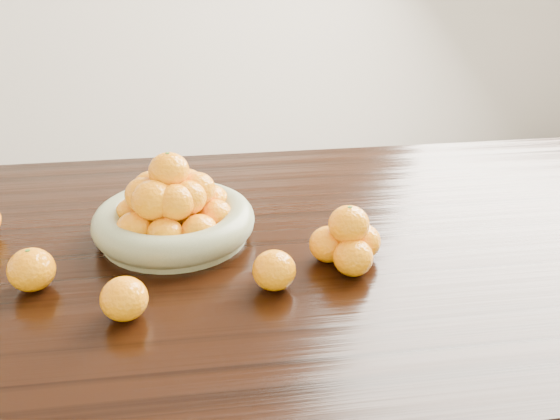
{
  "coord_description": "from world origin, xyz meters",
  "views": [
    {
      "loc": [
        -0.1,
        -1.04,
        1.32
      ],
      "look_at": [
        0.04,
        -0.02,
        0.83
      ],
      "focal_mm": 40.0,
      "sensor_mm": 36.0,
      "label": 1
    }
  ],
  "objects": [
    {
      "name": "loose_orange_0",
      "position": [
        -0.38,
        -0.1,
        0.79
      ],
      "size": [
        0.08,
        0.08,
        0.07
      ],
      "primitive_type": "ellipsoid",
      "color": "#FF9507",
      "rests_on": "dining_table"
    },
    {
      "name": "dining_table",
      "position": [
        0.0,
        0.0,
        0.66
      ],
      "size": [
        2.0,
        1.0,
        0.75
      ],
      "color": "black",
      "rests_on": "ground"
    },
    {
      "name": "fruit_bowl",
      "position": [
        -0.15,
        0.05,
        0.8
      ],
      "size": [
        0.31,
        0.31,
        0.17
      ],
      "rotation": [
        0.0,
        0.0,
        0.39
      ],
      "color": "gray",
      "rests_on": "dining_table"
    },
    {
      "name": "loose_orange_2",
      "position": [
        0.02,
        -0.15,
        0.78
      ],
      "size": [
        0.07,
        0.07,
        0.07
      ],
      "primitive_type": "ellipsoid",
      "color": "#FF9507",
      "rests_on": "dining_table"
    },
    {
      "name": "orange_pyramid",
      "position": [
        0.16,
        -0.09,
        0.79
      ],
      "size": [
        0.13,
        0.12,
        0.11
      ],
      "rotation": [
        0.0,
        0.0,
        0.03
      ],
      "color": "#FF9507",
      "rests_on": "dining_table"
    },
    {
      "name": "loose_orange_1",
      "position": [
        -0.22,
        -0.21,
        0.78
      ],
      "size": [
        0.07,
        0.07,
        0.07
      ],
      "primitive_type": "ellipsoid",
      "color": "#FF9507",
      "rests_on": "dining_table"
    }
  ]
}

